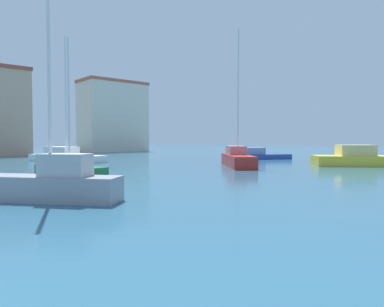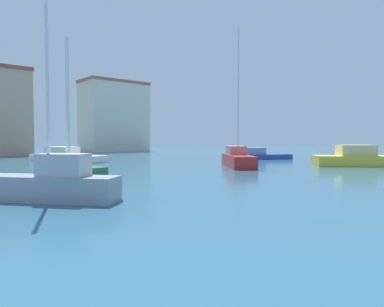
% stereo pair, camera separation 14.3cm
% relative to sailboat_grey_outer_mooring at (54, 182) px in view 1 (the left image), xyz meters
% --- Properties ---
extents(water, '(160.00, 160.00, 0.00)m').
position_rel_sailboat_grey_outer_mooring_xyz_m(water, '(8.33, 12.48, -0.70)').
color(water, '#285670').
rests_on(water, ground).
extents(sailboat_grey_outer_mooring, '(4.31, 4.85, 9.10)m').
position_rel_sailboat_grey_outer_mooring_xyz_m(sailboat_grey_outer_mooring, '(0.00, 0.00, 0.00)').
color(sailboat_grey_outer_mooring, gray).
rests_on(sailboat_grey_outer_mooring, water).
extents(sailboat_white_distant_east, '(4.96, 9.13, 12.28)m').
position_rel_sailboat_grey_outer_mooring_xyz_m(sailboat_white_distant_east, '(8.63, 21.09, -0.12)').
color(sailboat_white_distant_east, white).
rests_on(sailboat_white_distant_east, water).
extents(sailboat_green_near_pier, '(2.67, 5.93, 8.64)m').
position_rel_sailboat_grey_outer_mooring_xyz_m(sailboat_green_near_pier, '(4.08, 8.58, -0.18)').
color(sailboat_green_near_pier, '#28703D').
rests_on(sailboat_green_near_pier, water).
extents(motorboat_blue_far_right, '(7.62, 5.28, 1.28)m').
position_rel_sailboat_grey_outer_mooring_xyz_m(motorboat_blue_far_right, '(26.09, 11.13, -0.28)').
color(motorboat_blue_far_right, '#233D93').
rests_on(motorboat_blue_far_right, water).
extents(sailboat_red_far_left, '(5.64, 6.49, 11.23)m').
position_rel_sailboat_grey_outer_mooring_xyz_m(sailboat_red_far_left, '(17.20, 6.09, -0.02)').
color(sailboat_red_far_left, '#B22823').
rests_on(sailboat_red_far_left, water).
extents(motorboat_yellow_mid_harbor, '(7.56, 7.70, 1.77)m').
position_rel_sailboat_grey_outer_mooring_xyz_m(motorboat_yellow_mid_harbor, '(25.37, -0.55, -0.09)').
color(motorboat_yellow_mid_harbor, gold).
rests_on(motorboat_yellow_mid_harbor, water).
extents(harbor_office, '(11.17, 6.57, 12.35)m').
position_rel_sailboat_grey_outer_mooring_xyz_m(harbor_office, '(25.65, 42.67, 5.48)').
color(harbor_office, beige).
rests_on(harbor_office, ground).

